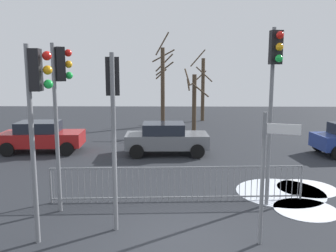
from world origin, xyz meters
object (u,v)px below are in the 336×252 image
(bare_tree_right, at_px, (163,83))
(traffic_light_mid_left, at_px, (36,100))
(traffic_light_foreground_right, at_px, (60,90))
(car_red_trailing, at_px, (41,136))
(bare_tree_centre, at_px, (194,101))
(traffic_light_mid_right, at_px, (113,102))
(direction_sign_post, at_px, (266,172))
(bare_tree_left, at_px, (203,87))
(traffic_light_foreground_left, at_px, (274,78))
(car_grey_near, at_px, (166,138))

(bare_tree_right, bearing_deg, traffic_light_mid_left, -97.22)
(traffic_light_foreground_right, height_order, car_red_trailing, traffic_light_foreground_right)
(traffic_light_foreground_right, relative_size, bare_tree_centre, 1.16)
(traffic_light_mid_right, height_order, bare_tree_centre, traffic_light_mid_right)
(direction_sign_post, relative_size, bare_tree_left, 0.56)
(traffic_light_mid_left, xyz_separation_m, direction_sign_post, (5.00, -0.03, -1.58))
(traffic_light_foreground_right, height_order, traffic_light_mid_left, traffic_light_foreground_right)
(traffic_light_foreground_left, relative_size, bare_tree_left, 0.93)
(traffic_light_mid_left, height_order, car_red_trailing, traffic_light_mid_left)
(traffic_light_foreground_right, relative_size, traffic_light_foreground_left, 0.91)
(traffic_light_foreground_left, xyz_separation_m, bare_tree_right, (-3.50, 15.26, -0.70))
(traffic_light_foreground_right, bearing_deg, bare_tree_left, 127.34)
(car_red_trailing, distance_m, bare_tree_right, 10.41)
(traffic_light_mid_right, distance_m, traffic_light_foreground_left, 4.46)
(traffic_light_foreground_left, distance_m, bare_tree_centre, 12.72)
(bare_tree_centre, xyz_separation_m, bare_tree_right, (-2.05, 2.75, 1.05))
(traffic_light_mid_left, relative_size, bare_tree_right, 0.69)
(direction_sign_post, xyz_separation_m, bare_tree_right, (-2.79, 17.51, 1.30))
(bare_tree_centre, relative_size, bare_tree_right, 0.61)
(traffic_light_mid_right, relative_size, traffic_light_foreground_left, 0.85)
(bare_tree_right, bearing_deg, car_red_trailing, -123.18)
(traffic_light_mid_left, height_order, bare_tree_right, bare_tree_right)
(car_red_trailing, height_order, bare_tree_centre, bare_tree_centre)
(car_red_trailing, height_order, bare_tree_right, bare_tree_right)
(bare_tree_right, bearing_deg, traffic_light_foreground_right, -98.40)
(bare_tree_right, bearing_deg, traffic_light_mid_right, -92.36)
(bare_tree_centre, bearing_deg, traffic_light_mid_left, -106.14)
(traffic_light_foreground_left, xyz_separation_m, car_grey_near, (-3.10, 6.40, -2.93))
(traffic_light_mid_right, bearing_deg, bare_tree_left, 71.32)
(traffic_light_mid_left, height_order, direction_sign_post, traffic_light_mid_left)
(traffic_light_mid_right, bearing_deg, traffic_light_mid_left, -160.03)
(traffic_light_mid_left, bearing_deg, bare_tree_centre, 158.61)
(direction_sign_post, xyz_separation_m, car_red_trailing, (-8.35, 9.01, -0.93))
(bare_tree_centre, bearing_deg, bare_tree_left, 79.31)
(bare_tree_centre, bearing_deg, car_grey_near, -105.05)
(traffic_light_mid_right, distance_m, bare_tree_left, 19.16)
(traffic_light_foreground_right, distance_m, bare_tree_centre, 13.64)
(traffic_light_foreground_left, distance_m, bare_tree_right, 15.67)
(traffic_light_foreground_right, distance_m, car_grey_near, 7.72)
(traffic_light_foreground_right, bearing_deg, car_red_trailing, 168.61)
(bare_tree_left, xyz_separation_m, bare_tree_centre, (-0.92, -4.86, -0.61))
(traffic_light_foreground_right, relative_size, bare_tree_right, 0.71)
(direction_sign_post, xyz_separation_m, bare_tree_centre, (-0.74, 14.77, 0.25))
(traffic_light_foreground_right, distance_m, traffic_light_foreground_left, 5.82)
(traffic_light_foreground_left, relative_size, car_grey_near, 1.31)
(traffic_light_foreground_left, bearing_deg, direction_sign_post, 66.18)
(traffic_light_mid_right, height_order, bare_tree_right, bare_tree_right)
(traffic_light_foreground_right, bearing_deg, traffic_light_foreground_left, 57.19)
(traffic_light_mid_left, height_order, traffic_light_foreground_left, traffic_light_foreground_left)
(traffic_light_foreground_left, height_order, car_grey_near, traffic_light_foreground_left)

